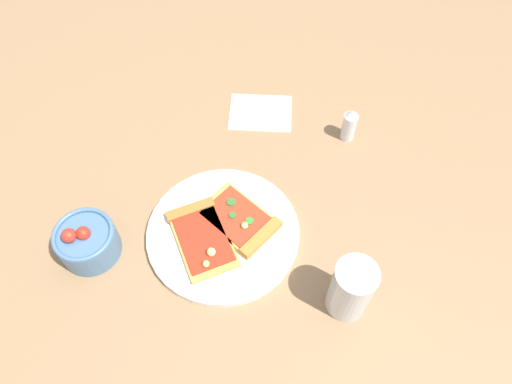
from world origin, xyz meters
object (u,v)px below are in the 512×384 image
at_px(plate, 225,234).
at_px(paper_napkin, 260,112).
at_px(pizza_slice_near, 201,234).
at_px(salad_bowl, 87,241).
at_px(pizza_slice_far, 242,222).
at_px(soda_glass, 350,290).
at_px(pepper_shaker, 349,125).

height_order(plate, paper_napkin, plate).
distance_m(pizza_slice_near, salad_bowl, 0.20).
relative_size(pizza_slice_far, soda_glass, 1.34).
height_order(salad_bowl, pepper_shaker, salad_bowl).
bearing_deg(paper_napkin, soda_glass, 127.82).
height_order(plate, soda_glass, soda_glass).
distance_m(salad_bowl, pepper_shaker, 0.55).
bearing_deg(soda_glass, pizza_slice_far, -19.76).
xyz_separation_m(pizza_slice_near, soda_glass, (-0.28, 0.03, 0.04)).
distance_m(pizza_slice_near, pizza_slice_far, 0.08).
distance_m(plate, paper_napkin, 0.31).
bearing_deg(paper_napkin, plate, 97.49).
bearing_deg(pizza_slice_near, salad_bowl, 26.07).
distance_m(pizza_slice_near, paper_napkin, 0.33).
relative_size(plate, salad_bowl, 2.64).
bearing_deg(pizza_slice_far, plate, 48.56).
xyz_separation_m(plate, pizza_slice_near, (0.04, 0.02, 0.01)).
bearing_deg(plate, pepper_shaker, -116.63).
bearing_deg(plate, soda_glass, 167.90).
distance_m(paper_napkin, pepper_shaker, 0.20).
relative_size(plate, pizza_slice_near, 1.62).
relative_size(salad_bowl, soda_glass, 0.86).
distance_m(pizza_slice_far, paper_napkin, 0.29).
bearing_deg(pizza_slice_far, salad_bowl, 29.65).
distance_m(plate, salad_bowl, 0.24).
distance_m(pizza_slice_far, soda_glass, 0.23).
relative_size(salad_bowl, pepper_shaker, 1.39).
bearing_deg(pizza_slice_near, pizza_slice_far, -141.16).
xyz_separation_m(soda_glass, pepper_shaker, (0.09, -0.36, -0.02)).
xyz_separation_m(plate, salad_bowl, (0.21, 0.11, 0.03)).
height_order(pizza_slice_near, paper_napkin, pizza_slice_near).
xyz_separation_m(pizza_slice_near, salad_bowl, (0.18, 0.09, 0.01)).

